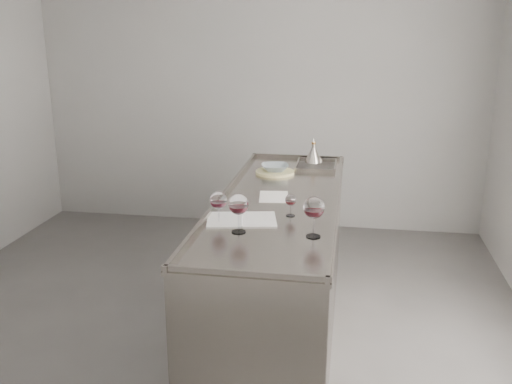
% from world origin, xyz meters
% --- Properties ---
extents(room_shell, '(4.54, 5.04, 2.84)m').
position_xyz_m(room_shell, '(0.00, 0.00, 1.40)').
color(room_shell, '#4D4A48').
rests_on(room_shell, ground).
extents(counter, '(0.77, 2.42, 0.97)m').
position_xyz_m(counter, '(0.50, 0.30, 0.47)').
color(counter, gray).
rests_on(counter, ground).
extents(wine_glass_left, '(0.10, 0.10, 0.19)m').
position_xyz_m(wine_glass_left, '(0.23, -0.22, 1.07)').
color(wine_glass_left, white).
rests_on(wine_glass_left, counter).
extents(wine_glass_middle, '(0.11, 0.11, 0.22)m').
position_xyz_m(wine_glass_middle, '(0.36, -0.34, 1.09)').
color(wine_glass_middle, white).
rests_on(wine_glass_middle, counter).
extents(wine_glass_right, '(0.11, 0.11, 0.22)m').
position_xyz_m(wine_glass_right, '(0.76, -0.34, 1.10)').
color(wine_glass_right, white).
rests_on(wine_glass_right, counter).
extents(wine_glass_small, '(0.07, 0.07, 0.13)m').
position_xyz_m(wine_glass_small, '(0.61, -0.01, 1.03)').
color(wine_glass_small, white).
rests_on(wine_glass_small, counter).
extents(notebook, '(0.44, 0.34, 0.02)m').
position_xyz_m(notebook, '(0.34, -0.15, 0.95)').
color(notebook, white).
rests_on(notebook, counter).
extents(loose_paper_top, '(0.22, 0.29, 0.00)m').
position_xyz_m(loose_paper_top, '(0.46, 0.35, 0.94)').
color(loose_paper_top, silver).
rests_on(loose_paper_top, counter).
extents(trivet, '(0.37, 0.37, 0.02)m').
position_xyz_m(trivet, '(0.38, 0.96, 0.95)').
color(trivet, '#CDC485').
rests_on(trivet, counter).
extents(ceramic_bowl, '(0.24, 0.24, 0.05)m').
position_xyz_m(ceramic_bowl, '(0.38, 0.96, 0.99)').
color(ceramic_bowl, gray).
rests_on(ceramic_bowl, trivet).
extents(wine_funnel, '(0.14, 0.14, 0.21)m').
position_xyz_m(wine_funnel, '(0.64, 1.38, 1.00)').
color(wine_funnel, '#ADA49A').
rests_on(wine_funnel, counter).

